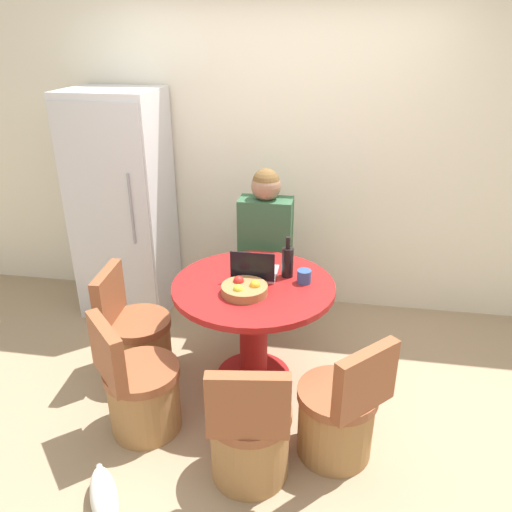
# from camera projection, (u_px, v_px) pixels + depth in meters

# --- Properties ---
(ground_plane) EXTENTS (12.00, 12.00, 0.00)m
(ground_plane) POSITION_uv_depth(u_px,v_px,m) (253.00, 407.00, 3.24)
(ground_plane) COLOR #9E8466
(wall_back) EXTENTS (7.00, 0.06, 2.60)m
(wall_back) POSITION_uv_depth(u_px,v_px,m) (284.00, 156.00, 4.05)
(wall_back) COLOR silver
(wall_back) RESTS_ON ground_plane
(refrigerator) EXTENTS (0.71, 0.64, 1.84)m
(refrigerator) POSITION_uv_depth(u_px,v_px,m) (123.00, 206.00, 4.08)
(refrigerator) COLOR silver
(refrigerator) RESTS_ON ground_plane
(dining_table) EXTENTS (1.05, 1.05, 0.76)m
(dining_table) POSITION_uv_depth(u_px,v_px,m) (253.00, 316.00, 3.28)
(dining_table) COLOR maroon
(dining_table) RESTS_ON ground_plane
(chair_near_right_corner) EXTENTS (0.52, 0.52, 0.79)m
(chair_near_right_corner) POSITION_uv_depth(u_px,v_px,m) (339.00, 416.00, 2.79)
(chair_near_right_corner) COLOR #9E7042
(chair_near_right_corner) RESTS_ON ground_plane
(chair_left_side) EXTENTS (0.45, 0.45, 0.79)m
(chair_left_side) POSITION_uv_depth(u_px,v_px,m) (137.00, 340.00, 3.47)
(chair_left_side) COLOR #9E7042
(chair_left_side) RESTS_ON ground_plane
(chair_near_left_corner) EXTENTS (0.52, 0.52, 0.79)m
(chair_near_left_corner) POSITION_uv_depth(u_px,v_px,m) (140.00, 393.00, 2.97)
(chair_near_left_corner) COLOR #9E7042
(chair_near_left_corner) RESTS_ON ground_plane
(chair_near_camera) EXTENTS (0.46, 0.47, 0.79)m
(chair_near_camera) POSITION_uv_depth(u_px,v_px,m) (250.00, 437.00, 2.65)
(chair_near_camera) COLOR #9E7042
(chair_near_camera) RESTS_ON ground_plane
(person_seated) EXTENTS (0.40, 0.37, 1.32)m
(person_seated) POSITION_uv_depth(u_px,v_px,m) (266.00, 242.00, 3.87)
(person_seated) COLOR #2D2D38
(person_seated) RESTS_ON ground_plane
(laptop) EXTENTS (0.28, 0.26, 0.21)m
(laptop) POSITION_uv_depth(u_px,v_px,m) (255.00, 271.00, 3.26)
(laptop) COLOR #B7B7BC
(laptop) RESTS_ON dining_table
(fruit_bowl) EXTENTS (0.29, 0.29, 0.09)m
(fruit_bowl) POSITION_uv_depth(u_px,v_px,m) (244.00, 289.00, 3.06)
(fruit_bowl) COLOR olive
(fruit_bowl) RESTS_ON dining_table
(coffee_cup) EXTENTS (0.09, 0.09, 0.09)m
(coffee_cup) POSITION_uv_depth(u_px,v_px,m) (304.00, 277.00, 3.18)
(coffee_cup) COLOR #2D4C84
(coffee_cup) RESTS_ON dining_table
(bottle) EXTENTS (0.08, 0.08, 0.28)m
(bottle) POSITION_uv_depth(u_px,v_px,m) (288.00, 261.00, 3.24)
(bottle) COLOR black
(bottle) RESTS_ON dining_table
(cat) EXTENTS (0.33, 0.46, 0.16)m
(cat) POSITION_uv_depth(u_px,v_px,m) (104.00, 500.00, 2.51)
(cat) COLOR white
(cat) RESTS_ON ground_plane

